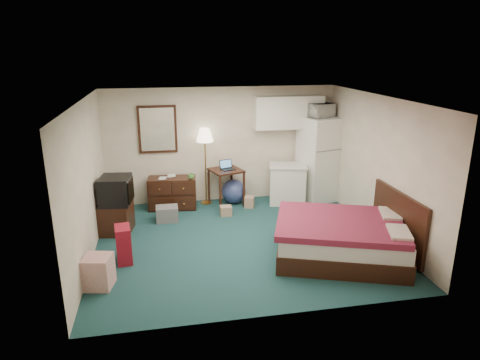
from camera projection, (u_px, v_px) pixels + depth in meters
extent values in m
cube|color=#0B2C2D|center=(241.00, 241.00, 7.59)|extent=(5.00, 4.50, 0.01)
cube|color=beige|center=(241.00, 99.00, 6.85)|extent=(5.00, 4.50, 0.01)
cube|color=beige|center=(221.00, 145.00, 9.33)|extent=(5.00, 0.01, 2.50)
cube|color=beige|center=(277.00, 225.00, 5.11)|extent=(5.00, 0.01, 2.50)
cube|color=beige|center=(86.00, 182.00, 6.77)|extent=(0.01, 4.50, 2.50)
cube|color=beige|center=(377.00, 166.00, 7.67)|extent=(0.01, 4.50, 2.50)
sphere|color=#354580|center=(234.00, 191.00, 9.39)|extent=(0.59, 0.59, 0.53)
imported|color=white|center=(321.00, 109.00, 9.13)|extent=(0.60, 0.48, 0.36)
imported|color=#93755C|center=(159.00, 174.00, 8.86)|extent=(0.15, 0.05, 0.21)
imported|color=#93755C|center=(167.00, 171.00, 9.01)|extent=(0.17, 0.03, 0.22)
imported|color=#53903F|center=(191.00, 176.00, 8.85)|extent=(0.16, 0.14, 0.14)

